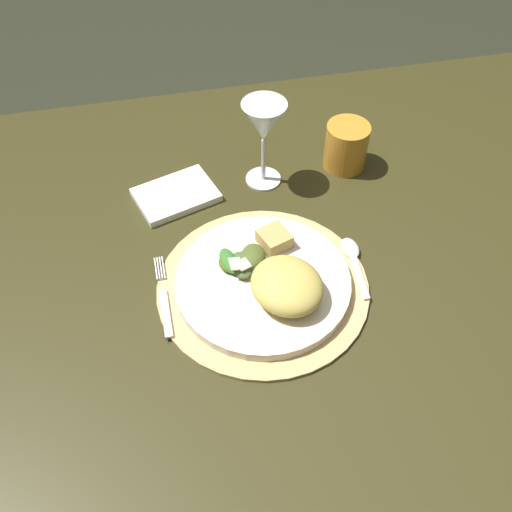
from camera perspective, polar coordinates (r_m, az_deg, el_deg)
The scene contains 12 objects.
ground_plane at distance 1.56m, azimuth 0.89°, elevation -17.04°, with size 6.00×6.00×0.00m, color #282A1E.
dining_table at distance 1.04m, azimuth 1.29°, elevation -3.56°, with size 1.49×0.98×0.71m.
placemat at distance 0.91m, azimuth 0.67°, elevation -3.03°, with size 0.33×0.33×0.01m, color tan.
dinner_plate at distance 0.90m, azimuth 0.67°, elevation -2.59°, with size 0.27×0.27×0.02m, color silver.
pasta_serving at distance 0.86m, azimuth 3.08°, elevation -2.89°, with size 0.11×0.10×0.05m, color #D6BC59.
salad_greens at distance 0.91m, azimuth -1.37°, elevation -0.48°, with size 0.08×0.07×0.03m.
bread_piece at distance 0.93m, azimuth 1.80°, elevation 1.68°, with size 0.04×0.05×0.02m, color tan.
fork at distance 0.90m, azimuth -8.95°, elevation -4.24°, with size 0.01×0.15×0.00m.
spoon at distance 0.96m, azimuth 9.42°, elevation -0.05°, with size 0.03×0.13×0.01m.
napkin at distance 1.06m, azimuth -7.82°, elevation 5.92°, with size 0.14×0.10×0.01m, color white.
wine_glass at distance 1.01m, azimuth 0.78°, elevation 12.62°, with size 0.08×0.08×0.16m.
amber_tumbler at distance 1.10m, azimuth 8.79°, elevation 10.54°, with size 0.08×0.08×0.09m, color orange.
Camera 1 is at (-0.16, -0.61, 1.43)m, focal length 41.03 mm.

